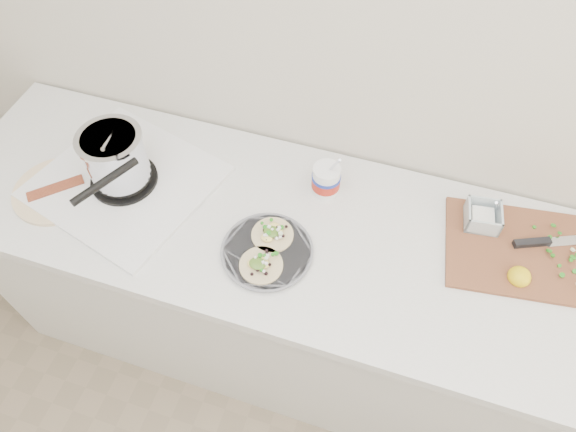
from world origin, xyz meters
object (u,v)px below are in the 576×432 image
(taco_plate, at_px, (267,250))
(cutboard, at_px, (524,246))
(tub, at_px, (327,178))
(stove, at_px, (119,166))
(bacon_plate, at_px, (57,190))

(taco_plate, relative_size, cutboard, 0.55)
(tub, relative_size, cutboard, 0.41)
(stove, relative_size, tub, 3.08)
(taco_plate, height_order, tub, tub)
(taco_plate, height_order, bacon_plate, taco_plate)
(stove, distance_m, taco_plate, 0.52)
(tub, relative_size, bacon_plate, 0.75)
(tub, distance_m, bacon_plate, 0.83)
(taco_plate, distance_m, bacon_plate, 0.69)
(taco_plate, relative_size, bacon_plate, 0.99)
(stove, bearing_deg, cutboard, 21.81)
(stove, distance_m, tub, 0.62)
(tub, bearing_deg, stove, -164.89)
(cutboard, distance_m, bacon_plate, 1.40)
(stove, bearing_deg, tub, 30.63)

